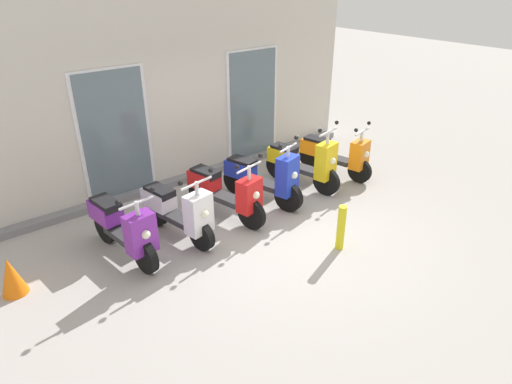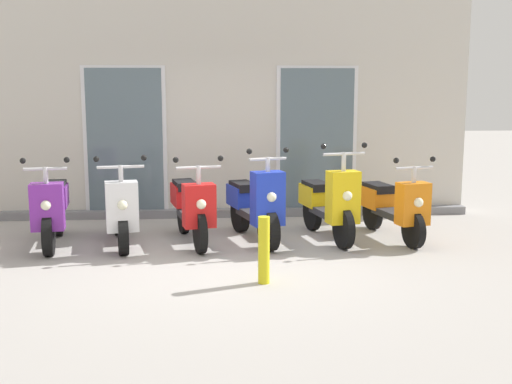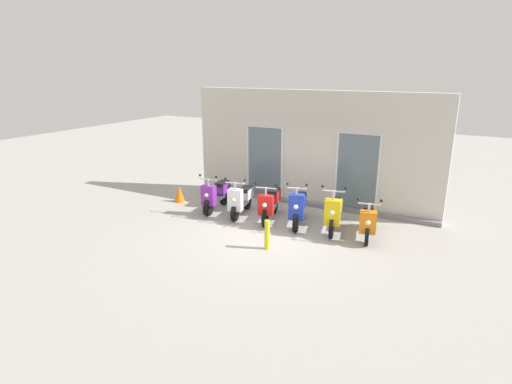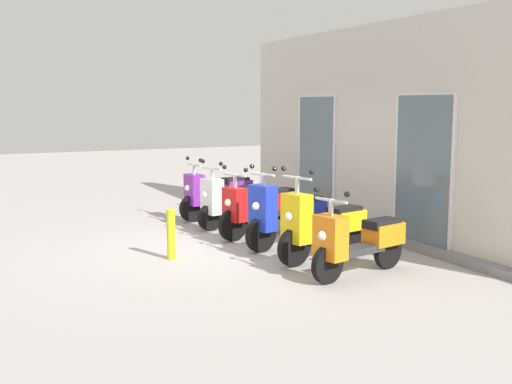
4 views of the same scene
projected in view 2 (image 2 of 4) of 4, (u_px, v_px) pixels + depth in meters
The scene contains 9 objects.
ground_plane at pixel (227, 260), 7.56m from camera, with size 40.00×40.00×0.00m, color #A8A39E.
storefront_facade at pixel (221, 109), 9.96m from camera, with size 7.62×0.50×3.41m.
scooter_purple at pixel (52, 209), 8.16m from camera, with size 0.57×1.55×1.18m.
scooter_white at pixel (120, 209), 8.19m from camera, with size 0.67×1.49×1.20m.
scooter_red at pixel (191, 206), 8.30m from camera, with size 0.72×1.60×1.18m.
scooter_blue at pixel (254, 205), 8.38m from camera, with size 0.74×1.59×1.27m.
scooter_yellow at pixel (328, 203), 8.47m from camera, with size 0.70×1.59×1.32m.
scooter_orange at pixel (393, 205), 8.54m from camera, with size 0.70×1.57×1.14m.
curb_bollard at pixel (264, 250), 6.63m from camera, with size 0.12×0.12×0.70m, color yellow.
Camera 2 is at (-0.18, -7.33, 2.04)m, focal length 45.47 mm.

